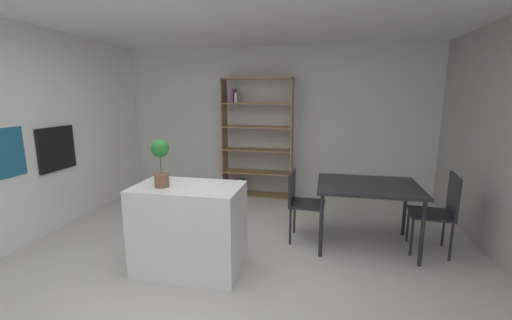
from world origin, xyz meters
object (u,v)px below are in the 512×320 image
object	(u,v)px
dining_table	(368,190)
dining_chair_window_side	(441,207)
kitchen_island	(189,228)
dining_chair_island_side	(300,199)
open_bookshelf	(254,141)
potted_plant_on_island	(161,160)
built_in_oven	(56,148)

from	to	relation	value
dining_table	dining_chair_window_side	xyz separation A→B (m)	(0.80, -0.01, -0.14)
kitchen_island	dining_chair_island_side	xyz separation A→B (m)	(1.06, 0.96, 0.08)
kitchen_island	dining_table	world-z (taller)	kitchen_island
dining_chair_window_side	dining_chair_island_side	bearing A→B (deg)	-84.12
kitchen_island	dining_table	size ratio (longest dim) A/B	0.92
dining_chair_island_side	dining_chair_window_side	bearing A→B (deg)	-87.87
kitchen_island	open_bookshelf	distance (m)	2.73
kitchen_island	potted_plant_on_island	size ratio (longest dim) A/B	2.28
built_in_oven	open_bookshelf	size ratio (longest dim) A/B	0.29
built_in_oven	potted_plant_on_island	bearing A→B (deg)	-22.47
built_in_oven	dining_table	size ratio (longest dim) A/B	0.52
potted_plant_on_island	open_bookshelf	world-z (taller)	open_bookshelf
open_bookshelf	dining_chair_island_side	world-z (taller)	open_bookshelf
kitchen_island	dining_chair_window_side	bearing A→B (deg)	19.67
open_bookshelf	dining_chair_window_side	bearing A→B (deg)	-34.23
potted_plant_on_island	kitchen_island	bearing A→B (deg)	19.89
kitchen_island	potted_plant_on_island	bearing A→B (deg)	-160.11
kitchen_island	dining_chair_window_side	distance (m)	2.82
built_in_oven	dining_table	bearing A→B (deg)	3.57
potted_plant_on_island	dining_table	world-z (taller)	potted_plant_on_island
open_bookshelf	potted_plant_on_island	bearing A→B (deg)	-97.12
kitchen_island	open_bookshelf	bearing A→B (deg)	87.59
built_in_oven	kitchen_island	world-z (taller)	built_in_oven
built_in_oven	dining_chair_island_side	world-z (taller)	built_in_oven
dining_table	dining_chair_island_side	xyz separation A→B (m)	(-0.79, 0.00, -0.16)
kitchen_island	potted_plant_on_island	xyz separation A→B (m)	(-0.23, -0.08, 0.73)
potted_plant_on_island	dining_chair_island_side	world-z (taller)	potted_plant_on_island
potted_plant_on_island	open_bookshelf	size ratio (longest dim) A/B	0.23
kitchen_island	dining_chair_island_side	world-z (taller)	kitchen_island
built_in_oven	potted_plant_on_island	size ratio (longest dim) A/B	1.28
potted_plant_on_island	built_in_oven	bearing A→B (deg)	157.53
open_bookshelf	dining_chair_window_side	distance (m)	3.10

